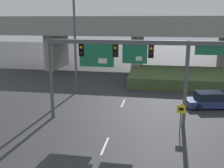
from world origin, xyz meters
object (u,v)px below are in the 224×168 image
at_px(speed_limit_sign, 181,114).
at_px(highway_light_pole_near, 74,11).
at_px(signal_gantry, 126,58).
at_px(parked_sedan_near_right, 210,100).

relative_size(speed_limit_sign, highway_light_pole_near, 0.13).
bearing_deg(speed_limit_sign, highway_light_pole_near, 138.78).
distance_m(signal_gantry, speed_limit_sign, 5.70).
distance_m(speed_limit_sign, parked_sedan_near_right, 7.07).
height_order(signal_gantry, speed_limit_sign, signal_gantry).
xyz_separation_m(speed_limit_sign, parked_sedan_near_right, (3.13, 6.29, -0.74)).
distance_m(highway_light_pole_near, parked_sedan_near_right, 16.05).
distance_m(signal_gantry, highway_light_pole_near, 10.64).
bearing_deg(highway_light_pole_near, speed_limit_sign, -41.22).
relative_size(signal_gantry, speed_limit_sign, 6.28).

